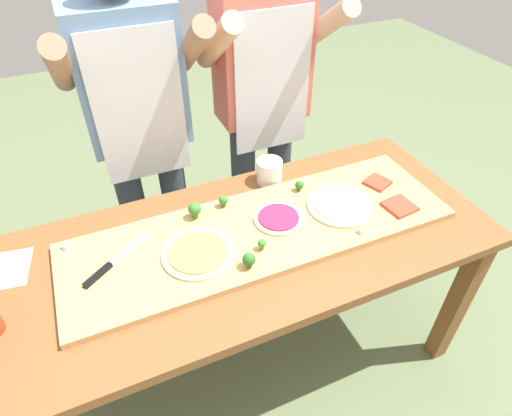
# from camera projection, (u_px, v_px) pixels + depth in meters

# --- Properties ---
(ground_plane) EXTENTS (8.00, 8.00, 0.00)m
(ground_plane) POSITION_uv_depth(u_px,v_px,m) (250.00, 358.00, 2.04)
(ground_plane) COLOR #60704C
(prep_table) EXTENTS (1.77, 0.76, 0.79)m
(prep_table) POSITION_uv_depth(u_px,v_px,m) (248.00, 259.00, 1.60)
(prep_table) COLOR brown
(prep_table) RESTS_ON ground
(cutting_board) EXTENTS (1.41, 0.43, 0.02)m
(cutting_board) POSITION_uv_depth(u_px,v_px,m) (261.00, 230.00, 1.55)
(cutting_board) COLOR tan
(cutting_board) RESTS_ON prep_table
(chefs_knife) EXTENTS (0.24, 0.17, 0.02)m
(chefs_knife) POSITION_uv_depth(u_px,v_px,m) (108.00, 267.00, 1.39)
(chefs_knife) COLOR #B7BABF
(chefs_knife) RESTS_ON cutting_board
(pizza_whole_pesto_green) EXTENTS (0.24, 0.24, 0.02)m
(pizza_whole_pesto_green) POSITION_uv_depth(u_px,v_px,m) (198.00, 253.00, 1.43)
(pizza_whole_pesto_green) COLOR beige
(pizza_whole_pesto_green) RESTS_ON cutting_board
(pizza_whole_cheese_artichoke) EXTENTS (0.25, 0.25, 0.02)m
(pizza_whole_cheese_artichoke) POSITION_uv_depth(u_px,v_px,m) (340.00, 205.00, 1.62)
(pizza_whole_cheese_artichoke) COLOR beige
(pizza_whole_cheese_artichoke) RESTS_ON cutting_board
(pizza_whole_beet_magenta) EXTENTS (0.18, 0.18, 0.02)m
(pizza_whole_beet_magenta) POSITION_uv_depth(u_px,v_px,m) (279.00, 218.00, 1.57)
(pizza_whole_beet_magenta) COLOR beige
(pizza_whole_beet_magenta) RESTS_ON cutting_board
(pizza_slice_near_right) EXTENTS (0.12, 0.12, 0.01)m
(pizza_slice_near_right) POSITION_uv_depth(u_px,v_px,m) (399.00, 206.00, 1.62)
(pizza_slice_near_right) COLOR #BC3D28
(pizza_slice_near_right) RESTS_ON cutting_board
(pizza_slice_center) EXTENTS (0.12, 0.12, 0.01)m
(pizza_slice_center) POSITION_uv_depth(u_px,v_px,m) (377.00, 182.00, 1.74)
(pizza_slice_center) COLOR #BC3D28
(pizza_slice_center) RESTS_ON cutting_board
(broccoli_floret_center_left) EXTENTS (0.04, 0.04, 0.05)m
(broccoli_floret_center_left) POSITION_uv_depth(u_px,v_px,m) (223.00, 200.00, 1.61)
(broccoli_floret_center_left) COLOR #3F7220
(broccoli_floret_center_left) RESTS_ON cutting_board
(broccoli_floret_center_right) EXTENTS (0.03, 0.03, 0.04)m
(broccoli_floret_center_right) POSITION_uv_depth(u_px,v_px,m) (299.00, 185.00, 1.69)
(broccoli_floret_center_right) COLOR #366618
(broccoli_floret_center_right) RESTS_ON cutting_board
(broccoli_floret_back_right) EXTENTS (0.05, 0.05, 0.07)m
(broccoli_floret_back_right) POSITION_uv_depth(u_px,v_px,m) (195.00, 209.00, 1.56)
(broccoli_floret_back_right) COLOR #3F7220
(broccoli_floret_back_right) RESTS_ON cutting_board
(broccoli_floret_back_mid) EXTENTS (0.04, 0.04, 0.06)m
(broccoli_floret_back_mid) POSITION_uv_depth(u_px,v_px,m) (249.00, 260.00, 1.38)
(broccoli_floret_back_mid) COLOR #366618
(broccoli_floret_back_mid) RESTS_ON cutting_board
(broccoli_floret_front_right) EXTENTS (0.03, 0.03, 0.04)m
(broccoli_floret_front_right) POSITION_uv_depth(u_px,v_px,m) (262.00, 244.00, 1.44)
(broccoli_floret_front_right) COLOR #487A23
(broccoli_floret_front_right) RESTS_ON cutting_board
(cheese_crumble_a) EXTENTS (0.03, 0.03, 0.02)m
(cheese_crumble_a) POSITION_uv_depth(u_px,v_px,m) (65.00, 246.00, 1.46)
(cheese_crumble_a) COLOR white
(cheese_crumble_a) RESTS_ON cutting_board
(cheese_crumble_b) EXTENTS (0.02, 0.02, 0.02)m
(cheese_crumble_b) POSITION_uv_depth(u_px,v_px,m) (361.00, 231.00, 1.51)
(cheese_crumble_b) COLOR silver
(cheese_crumble_b) RESTS_ON cutting_board
(cheese_crumble_c) EXTENTS (0.02, 0.02, 0.02)m
(cheese_crumble_c) POSITION_uv_depth(u_px,v_px,m) (304.00, 182.00, 1.74)
(cheese_crumble_c) COLOR silver
(cheese_crumble_c) RESTS_ON cutting_board
(flour_cup) EXTENTS (0.11, 0.11, 0.10)m
(flour_cup) POSITION_uv_depth(u_px,v_px,m) (269.00, 172.00, 1.77)
(flour_cup) COLOR white
(flour_cup) RESTS_ON prep_table
(recipe_note) EXTENTS (0.16, 0.19, 0.00)m
(recipe_note) POSITION_uv_depth(u_px,v_px,m) (8.00, 269.00, 1.42)
(recipe_note) COLOR white
(recipe_note) RESTS_ON prep_table
(cook_left) EXTENTS (0.54, 0.39, 1.67)m
(cook_left) POSITION_uv_depth(u_px,v_px,m) (139.00, 120.00, 1.76)
(cook_left) COLOR #333847
(cook_left) RESTS_ON ground
(cook_right) EXTENTS (0.54, 0.39, 1.67)m
(cook_right) POSITION_uv_depth(u_px,v_px,m) (263.00, 96.00, 1.93)
(cook_right) COLOR #333847
(cook_right) RESTS_ON ground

